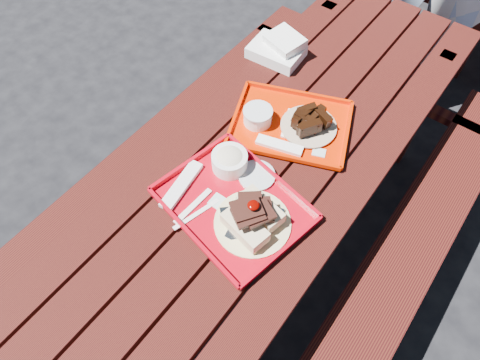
{
  "coord_description": "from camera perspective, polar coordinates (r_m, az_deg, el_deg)",
  "views": [
    {
      "loc": [
        0.47,
        -0.78,
        2.0
      ],
      "look_at": [
        0.0,
        -0.15,
        0.82
      ],
      "focal_mm": 32.0,
      "sensor_mm": 36.0,
      "label": 1
    }
  ],
  "objects": [
    {
      "name": "ground",
      "position": [
        2.19,
        2.4,
        -9.32
      ],
      "size": [
        60.0,
        60.0,
        0.0
      ],
      "primitive_type": "plane",
      "color": "black",
      "rests_on": "ground"
    },
    {
      "name": "picnic_table_near",
      "position": [
        1.7,
        3.06,
        -1.51
      ],
      "size": [
        1.41,
        2.4,
        0.75
      ],
      "color": "#41140C",
      "rests_on": "ground"
    },
    {
      "name": "near_tray",
      "position": [
        1.42,
        -0.24,
        -2.3
      ],
      "size": [
        0.53,
        0.45,
        0.15
      ],
      "color": "#B10615",
      "rests_on": "picnic_table_near"
    },
    {
      "name": "far_tray",
      "position": [
        1.64,
        6.5,
        7.49
      ],
      "size": [
        0.53,
        0.47,
        0.07
      ],
      "color": "red",
      "rests_on": "picnic_table_near"
    },
    {
      "name": "white_cloth",
      "position": [
        1.92,
        5.18,
        17.04
      ],
      "size": [
        0.23,
        0.2,
        0.09
      ],
      "color": "white",
      "rests_on": "picnic_table_near"
    }
  ]
}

